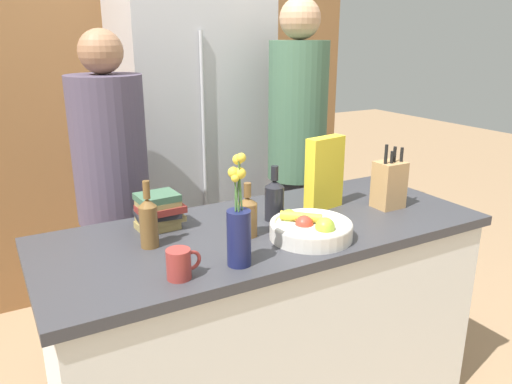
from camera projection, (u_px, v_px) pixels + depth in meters
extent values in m
cube|color=silver|center=(266.00, 328.00, 2.14)|extent=(1.71, 0.70, 0.85)
cube|color=#38383D|center=(267.00, 231.00, 2.00)|extent=(1.79, 0.73, 0.04)
cube|color=olive|center=(144.00, 88.00, 3.16)|extent=(2.99, 0.12, 2.60)
cube|color=#B7B7BC|center=(193.00, 142.00, 3.04)|extent=(0.83, 0.60, 2.00)
cylinder|color=#B7B7BC|center=(204.00, 136.00, 2.72)|extent=(0.02, 0.02, 1.10)
cylinder|color=silver|center=(311.00, 231.00, 1.88)|extent=(0.31, 0.31, 0.06)
torus|color=silver|center=(311.00, 224.00, 1.87)|extent=(0.31, 0.31, 0.02)
sphere|color=red|center=(304.00, 224.00, 1.87)|extent=(0.07, 0.07, 0.07)
sphere|color=#99B233|center=(289.00, 218.00, 1.93)|extent=(0.06, 0.06, 0.06)
sphere|color=#99B233|center=(325.00, 227.00, 1.82)|extent=(0.07, 0.07, 0.07)
cylinder|color=yellow|center=(301.00, 217.00, 1.89)|extent=(0.14, 0.13, 0.03)
cube|color=tan|center=(389.00, 185.00, 2.19)|extent=(0.12, 0.10, 0.21)
cylinder|color=black|center=(386.00, 155.00, 2.12)|extent=(0.01, 0.01, 0.09)
cylinder|color=black|center=(392.00, 158.00, 2.14)|extent=(0.01, 0.01, 0.06)
cylinder|color=black|center=(395.00, 155.00, 2.16)|extent=(0.01, 0.01, 0.08)
cylinder|color=black|center=(402.00, 156.00, 2.16)|extent=(0.01, 0.01, 0.07)
cylinder|color=#191E4C|center=(239.00, 238.00, 1.64)|extent=(0.08, 0.08, 0.19)
cylinder|color=#477538|center=(240.00, 192.00, 1.59)|extent=(0.01, 0.01, 0.13)
sphere|color=gold|center=(240.00, 173.00, 1.58)|extent=(0.04, 0.04, 0.04)
cylinder|color=#477538|center=(238.00, 185.00, 1.59)|extent=(0.02, 0.01, 0.17)
sphere|color=gold|center=(238.00, 159.00, 1.57)|extent=(0.03, 0.03, 0.03)
cylinder|color=#477538|center=(235.00, 192.00, 1.59)|extent=(0.01, 0.02, 0.13)
sphere|color=gold|center=(233.00, 172.00, 1.57)|extent=(0.04, 0.04, 0.04)
cylinder|color=#477538|center=(236.00, 195.00, 1.59)|extent=(0.01, 0.02, 0.11)
sphere|color=gold|center=(235.00, 178.00, 1.57)|extent=(0.03, 0.03, 0.03)
cylinder|color=#477538|center=(240.00, 185.00, 1.58)|extent=(0.02, 0.01, 0.18)
sphere|color=gold|center=(241.00, 158.00, 1.55)|extent=(0.03, 0.03, 0.03)
cube|color=yellow|center=(324.00, 173.00, 2.17)|extent=(0.19, 0.09, 0.32)
cylinder|color=#99332D|center=(179.00, 264.00, 1.56)|extent=(0.08, 0.08, 0.10)
torus|color=#99332D|center=(192.00, 260.00, 1.58)|extent=(0.07, 0.02, 0.07)
cube|color=#99844C|center=(157.00, 225.00, 1.97)|extent=(0.16, 0.13, 0.03)
cube|color=#99844C|center=(161.00, 218.00, 1.97)|extent=(0.18, 0.14, 0.02)
cube|color=#232328|center=(157.00, 214.00, 1.96)|extent=(0.18, 0.15, 0.02)
cube|color=maroon|center=(160.00, 209.00, 1.95)|extent=(0.18, 0.14, 0.03)
cube|color=#99844C|center=(158.00, 203.00, 1.94)|extent=(0.16, 0.13, 0.02)
cube|color=#3D6047|center=(157.00, 197.00, 1.94)|extent=(0.16, 0.14, 0.03)
cylinder|color=brown|center=(149.00, 227.00, 1.79)|extent=(0.07, 0.07, 0.15)
cone|color=brown|center=(147.00, 202.00, 1.76)|extent=(0.07, 0.07, 0.03)
cylinder|color=brown|center=(146.00, 190.00, 1.75)|extent=(0.03, 0.03, 0.06)
cylinder|color=black|center=(274.00, 203.00, 2.05)|extent=(0.08, 0.08, 0.14)
cone|color=black|center=(275.00, 183.00, 2.03)|extent=(0.08, 0.08, 0.03)
cylinder|color=black|center=(275.00, 173.00, 2.01)|extent=(0.03, 0.03, 0.06)
cylinder|color=brown|center=(248.00, 220.00, 1.89)|extent=(0.07, 0.07, 0.13)
cone|color=brown|center=(247.00, 200.00, 1.86)|extent=(0.07, 0.07, 0.03)
cylinder|color=brown|center=(247.00, 190.00, 1.85)|extent=(0.03, 0.03, 0.05)
cube|color=#383842|center=(123.00, 293.00, 2.48)|extent=(0.26, 0.18, 0.80)
cylinder|color=#4C4256|center=(109.00, 149.00, 2.26)|extent=(0.33, 0.33, 0.66)
sphere|color=#996B4C|center=(101.00, 51.00, 2.13)|extent=(0.19, 0.19, 0.19)
cube|color=#383842|center=(294.00, 249.00, 2.89)|extent=(0.29, 0.26, 0.87)
cylinder|color=#42664C|center=(298.00, 112.00, 2.65)|extent=(0.31, 0.31, 0.73)
sphere|color=tan|center=(300.00, 18.00, 2.51)|extent=(0.21, 0.21, 0.21)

